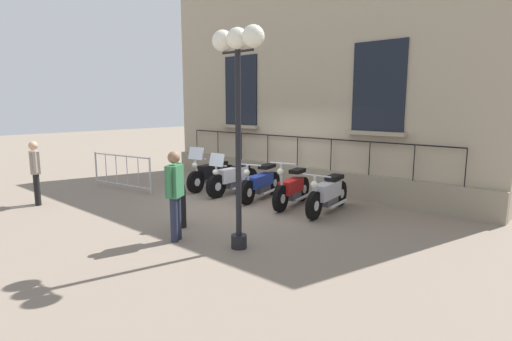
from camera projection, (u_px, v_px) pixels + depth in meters
name	position (u px, v px, depth m)	size (l,w,h in m)	color
ground_plane	(252.00, 201.00, 10.65)	(60.00, 60.00, 0.00)	gray
building_facade	(306.00, 86.00, 11.92)	(0.82, 10.93, 6.35)	tan
motorcycle_black	(212.00, 174.00, 12.16)	(2.14, 0.63, 1.32)	black
motorcycle_white	(233.00, 179.00, 11.47)	(2.07, 0.61, 1.22)	black
motorcycle_blue	(261.00, 184.00, 10.87)	(2.07, 0.77, 1.03)	black
motorcycle_red	(292.00, 189.00, 10.09)	(1.90, 0.69, 1.17)	black
motorcycle_silver	(328.00, 194.00, 9.48)	(2.11, 0.67, 0.99)	black
lamppost	(238.00, 79.00, 6.72)	(0.36, 1.06, 3.78)	black
crowd_barrier	(122.00, 171.00, 12.02)	(0.45, 2.41, 1.05)	#B7B7BF
bollard	(181.00, 205.00, 8.33)	(0.20, 0.20, 0.94)	black
pedestrian_standing	(35.00, 169.00, 10.14)	(0.32, 0.51, 1.62)	black
pedestrian_walking	(175.00, 191.00, 7.45)	(0.47, 0.37, 1.69)	#23283D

